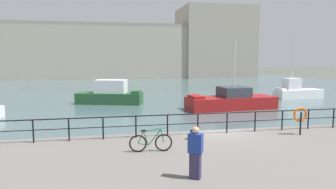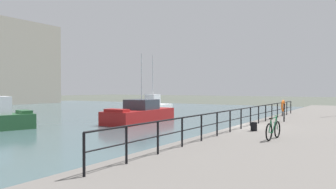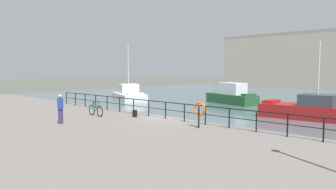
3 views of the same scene
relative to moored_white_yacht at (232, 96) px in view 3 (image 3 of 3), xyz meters
The scene contains 11 objects.
ground_plane 17.56m from the moored_white_yacht, 72.01° to the right, with size 240.00×240.00×0.00m, color #4C5147.
water_basin 14.60m from the moored_white_yacht, 68.18° to the left, with size 80.00×60.00×0.01m, color #476066.
quay_promenade 23.80m from the moored_white_yacht, 76.85° to the right, with size 56.00×13.00×0.90m, color slate.
moored_white_yacht is the anchor object (origin of this frame).
moored_harbor_tender 12.24m from the moored_white_yacht, 27.00° to the right, with size 8.43×3.36×6.23m.
moored_red_daysailer 13.14m from the moored_white_yacht, 153.89° to the right, with size 6.80×5.10×7.30m.
quay_railing 18.12m from the moored_white_yacht, 74.16° to the right, with size 23.27×0.07×1.08m.
parked_bicycle 19.82m from the moored_white_yacht, 85.75° to the right, with size 1.77×0.18×0.98m.
mooring_bollard 18.62m from the moored_white_yacht, 78.51° to the right, with size 0.32×0.32×0.44m, color black.
life_ring_stand 20.61m from the moored_white_yacht, 63.61° to the right, with size 0.75×0.16×1.40m.
standing_person 22.96m from the moored_white_yacht, 83.80° to the right, with size 0.52×0.48×1.69m.
Camera 3 is at (13.48, -14.73, 4.00)m, focal length 32.75 mm.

